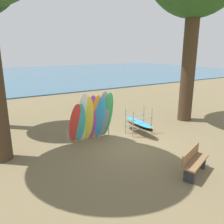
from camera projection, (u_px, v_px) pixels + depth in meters
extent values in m
plane|color=brown|center=(125.00, 145.00, 9.68)|extent=(80.00, 80.00, 0.00)
cube|color=#38607A|center=(11.00, 76.00, 34.73)|extent=(80.00, 36.00, 0.10)
cylinder|color=#42301E|center=(189.00, 59.00, 12.28)|extent=(0.75, 0.75, 6.85)
ellipsoid|color=red|center=(75.00, 123.00, 9.54)|extent=(0.54, 0.78, 1.84)
ellipsoid|color=#38B2AD|center=(79.00, 123.00, 9.63)|extent=(0.64, 0.80, 1.83)
ellipsoid|color=white|center=(83.00, 118.00, 9.66)|extent=(0.61, 0.77, 2.23)
ellipsoid|color=yellow|center=(88.00, 119.00, 9.77)|extent=(0.65, 0.77, 2.08)
ellipsoid|color=purple|center=(92.00, 118.00, 9.85)|extent=(0.62, 0.76, 2.11)
ellipsoid|color=orange|center=(95.00, 117.00, 9.94)|extent=(0.54, 0.76, 2.11)
ellipsoid|color=#2D8ED1|center=(99.00, 118.00, 10.04)|extent=(0.56, 0.77, 2.00)
ellipsoid|color=gray|center=(103.00, 115.00, 10.10)|extent=(0.66, 0.83, 2.23)
ellipsoid|color=#339E56|center=(107.00, 115.00, 10.19)|extent=(0.61, 0.88, 2.18)
cylinder|color=#9EA0A5|center=(68.00, 136.00, 9.92)|extent=(0.04, 0.04, 0.55)
cylinder|color=#9EA0A5|center=(109.00, 130.00, 10.70)|extent=(0.04, 0.04, 0.55)
cylinder|color=#9EA0A5|center=(89.00, 127.00, 10.24)|extent=(2.09, 0.30, 0.04)
cylinder|color=#9EA0A5|center=(133.00, 124.00, 10.37)|extent=(0.05, 0.05, 1.25)
cylinder|color=#9EA0A5|center=(152.00, 120.00, 10.93)|extent=(0.05, 0.05, 1.25)
cylinder|color=#9EA0A5|center=(125.00, 121.00, 10.87)|extent=(0.05, 0.05, 1.25)
cylinder|color=#9EA0A5|center=(144.00, 117.00, 11.42)|extent=(0.05, 0.05, 1.25)
cylinder|color=#9EA0A5|center=(142.00, 128.00, 10.72)|extent=(1.10, 0.04, 0.04)
cylinder|color=#9EA0A5|center=(143.00, 119.00, 10.60)|extent=(1.10, 0.04, 0.04)
cylinder|color=#9EA0A5|center=(135.00, 124.00, 11.22)|extent=(1.10, 0.04, 0.04)
cylinder|color=#9EA0A5|center=(135.00, 116.00, 11.10)|extent=(1.10, 0.04, 0.04)
ellipsoid|color=#C6B289|center=(139.00, 125.00, 10.97)|extent=(0.58, 2.12, 0.06)
ellipsoid|color=black|center=(138.00, 124.00, 10.94)|extent=(0.56, 2.11, 0.06)
ellipsoid|color=orange|center=(138.00, 123.00, 10.91)|extent=(0.58, 2.12, 0.06)
ellipsoid|color=#2D8ED1|center=(138.00, 122.00, 10.89)|extent=(0.63, 2.13, 0.06)
cube|color=#2D2D33|center=(189.00, 176.00, 6.90)|extent=(0.21, 0.33, 0.42)
cube|color=#2D2D33|center=(200.00, 162.00, 7.76)|extent=(0.21, 0.33, 0.42)
cube|color=olive|center=(196.00, 162.00, 7.27)|extent=(1.45, 0.88, 0.06)
cube|color=olive|center=(191.00, 154.00, 7.32)|extent=(1.33, 0.56, 0.36)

